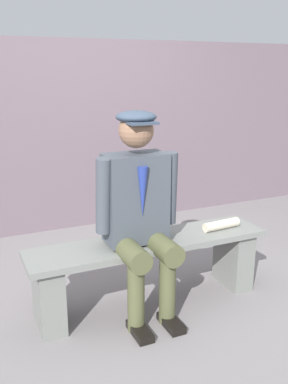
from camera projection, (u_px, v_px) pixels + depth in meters
The scene contains 5 objects.
ground_plane at pixel (149, 303), 3.09m from camera, with size 30.00×30.00×0.00m, color slate.
bench at pixel (149, 263), 3.01m from camera, with size 1.70×0.38×0.49m.
seated_man at pixel (139, 207), 2.79m from camera, with size 0.57×0.56×1.38m.
rolled_magazine at pixel (221, 225), 3.15m from camera, with size 0.07×0.07×0.30m, color beige.
stadium_wall at pixel (75, 136), 4.46m from camera, with size 12.00×0.24×1.92m, color #6A5962.
Camera 1 is at (1.16, 2.49, 1.63)m, focal length 40.03 mm.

